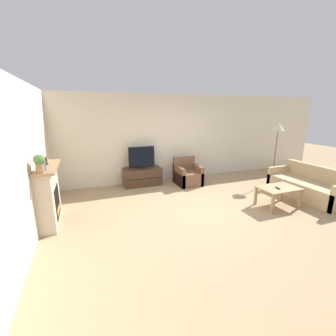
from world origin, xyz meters
TOP-DOWN VIEW (x-y plane):
  - ground_plane at (0.00, 0.00)m, footprint 24.00×24.00m
  - wall_back at (0.00, 2.39)m, footprint 12.00×0.06m
  - wall_left at (-3.48, 0.00)m, footprint 0.06×12.00m
  - fireplace at (-3.31, 0.40)m, footprint 0.41×1.23m
  - mantel_vase_left at (-3.29, 0.03)m, footprint 0.14×0.14m
  - mantel_clock at (-3.29, 0.53)m, footprint 0.08×0.11m
  - potted_plant at (-3.29, -0.12)m, footprint 0.18×0.18m
  - tv_stand at (-1.00, 2.07)m, footprint 1.12×0.52m
  - tv at (-1.00, 2.07)m, footprint 0.78×0.18m
  - armchair at (0.33, 1.68)m, footprint 0.70×0.76m
  - coffee_table at (1.59, -0.59)m, footprint 0.90×0.60m
  - remote at (1.50, -0.63)m, footprint 0.07×0.16m
  - couch at (2.84, -0.40)m, footprint 0.89×1.91m
  - floor_lamp at (2.89, 0.87)m, footprint 0.35×0.35m

SIDE VIEW (x-z plane):
  - ground_plane at x=0.00m, z-range 0.00..0.00m
  - tv_stand at x=-1.00m, z-range 0.00..0.53m
  - couch at x=2.84m, z-range -0.13..0.67m
  - armchair at x=0.33m, z-range -0.13..0.67m
  - coffee_table at x=1.59m, z-range 0.17..0.64m
  - remote at x=1.50m, z-range 0.47..0.49m
  - fireplace at x=-3.31m, z-range 0.01..1.19m
  - tv at x=-1.00m, z-range 0.51..1.16m
  - mantel_clock at x=-3.29m, z-range 1.18..1.33m
  - mantel_vase_left at x=-3.29m, z-range 1.16..1.44m
  - wall_back at x=0.00m, z-range 0.00..2.70m
  - wall_left at x=-3.48m, z-range 0.00..2.70m
  - potted_plant at x=-3.29m, z-range 1.20..1.52m
  - floor_lamp at x=2.89m, z-range 0.70..2.55m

